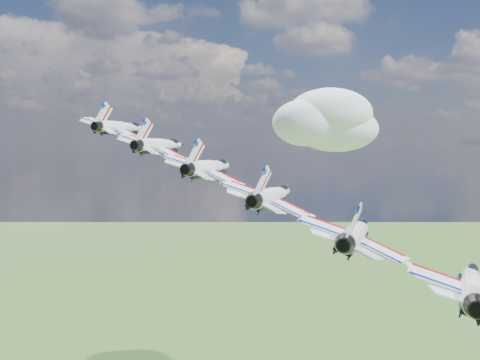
{
  "coord_description": "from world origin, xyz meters",
  "views": [
    {
      "loc": [
        -17.15,
        -65.3,
        149.23
      ],
      "look_at": [
        -15.17,
        -1.28,
        144.7
      ],
      "focal_mm": 40.0,
      "sensor_mm": 36.0,
      "label": 1
    }
  ],
  "objects_px": {
    "jet_2": "(211,167)",
    "jet_5": "(472,284)",
    "jet_4": "(357,232)",
    "jet_1": "(162,145)",
    "jet_0": "(122,127)",
    "jet_3": "(273,195)"
  },
  "relations": [
    {
      "from": "jet_2",
      "to": "jet_5",
      "type": "bearing_deg",
      "value": -27.75
    },
    {
      "from": "jet_4",
      "to": "jet_1",
      "type": "bearing_deg",
      "value": 152.25
    },
    {
      "from": "jet_0",
      "to": "jet_3",
      "type": "height_order",
      "value": "jet_0"
    },
    {
      "from": "jet_2",
      "to": "jet_5",
      "type": "distance_m",
      "value": 35.31
    },
    {
      "from": "jet_0",
      "to": "jet_4",
      "type": "relative_size",
      "value": 1.0
    },
    {
      "from": "jet_0",
      "to": "jet_5",
      "type": "distance_m",
      "value": 58.85
    },
    {
      "from": "jet_2",
      "to": "jet_4",
      "type": "bearing_deg",
      "value": -27.75
    },
    {
      "from": "jet_0",
      "to": "jet_4",
      "type": "distance_m",
      "value": 47.08
    },
    {
      "from": "jet_3",
      "to": "jet_4",
      "type": "distance_m",
      "value": 11.77
    },
    {
      "from": "jet_3",
      "to": "jet_5",
      "type": "bearing_deg",
      "value": -27.75
    },
    {
      "from": "jet_4",
      "to": "jet_5",
      "type": "distance_m",
      "value": 11.77
    },
    {
      "from": "jet_2",
      "to": "jet_3",
      "type": "distance_m",
      "value": 11.77
    },
    {
      "from": "jet_0",
      "to": "jet_2",
      "type": "relative_size",
      "value": 1.0
    },
    {
      "from": "jet_2",
      "to": "jet_0",
      "type": "bearing_deg",
      "value": 152.25
    },
    {
      "from": "jet_2",
      "to": "jet_5",
      "type": "xyz_separation_m",
      "value": [
        21.78,
        -26.53,
        -8.29
      ]
    },
    {
      "from": "jet_0",
      "to": "jet_3",
      "type": "relative_size",
      "value": 1.0
    },
    {
      "from": "jet_5",
      "to": "jet_2",
      "type": "bearing_deg",
      "value": 152.25
    },
    {
      "from": "jet_0",
      "to": "jet_5",
      "type": "height_order",
      "value": "jet_0"
    },
    {
      "from": "jet_0",
      "to": "jet_1",
      "type": "bearing_deg",
      "value": -27.75
    },
    {
      "from": "jet_3",
      "to": "jet_5",
      "type": "xyz_separation_m",
      "value": [
        14.52,
        -17.68,
        -5.53
      ]
    },
    {
      "from": "jet_5",
      "to": "jet_4",
      "type": "bearing_deg",
      "value": 152.25
    },
    {
      "from": "jet_2",
      "to": "jet_4",
      "type": "relative_size",
      "value": 1.0
    }
  ]
}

